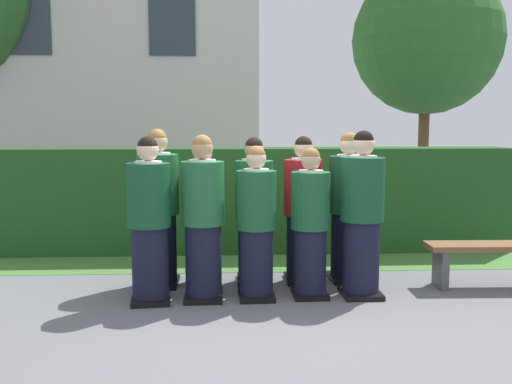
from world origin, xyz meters
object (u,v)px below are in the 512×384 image
(student_front_row_0, at_px, (149,224))
(student_front_row_2, at_px, (256,227))
(student_front_row_3, at_px, (310,226))
(student_rear_row_4, at_px, (348,210))
(student_rear_row_0, at_px, (159,212))
(student_front_row_1, at_px, (203,222))
(student_front_row_4, at_px, (362,218))
(student_in_red_blazer, at_px, (303,213))
(wooden_bench, at_px, (491,255))
(student_rear_row_1, at_px, (204,217))
(student_rear_row_2, at_px, (254,214))

(student_front_row_0, xyz_separation_m, student_front_row_2, (1.06, 0.06, -0.05))
(student_front_row_3, xyz_separation_m, student_rear_row_4, (0.51, 0.58, 0.07))
(student_rear_row_0, bearing_deg, student_front_row_1, -45.97)
(student_front_row_1, xyz_separation_m, student_front_row_4, (1.62, 0.03, 0.02))
(student_in_red_blazer, bearing_deg, student_rear_row_4, 2.91)
(wooden_bench, bearing_deg, student_front_row_2, -174.25)
(student_front_row_1, relative_size, student_rear_row_1, 1.06)
(student_front_row_4, relative_size, student_in_red_blazer, 1.04)
(student_rear_row_0, distance_m, student_in_red_blazer, 1.59)
(student_rear_row_0, relative_size, wooden_bench, 1.21)
(student_front_row_0, bearing_deg, wooden_bench, 4.98)
(student_front_row_2, distance_m, student_rear_row_1, 0.80)
(student_rear_row_1, relative_size, student_rear_row_4, 0.94)
(student_front_row_0, distance_m, student_front_row_1, 0.53)
(student_front_row_4, relative_size, wooden_bench, 1.20)
(student_front_row_2, relative_size, student_in_red_blazer, 0.95)
(student_front_row_3, relative_size, student_rear_row_1, 0.97)
(student_rear_row_0, bearing_deg, student_front_row_0, -92.21)
(student_rear_row_0, height_order, student_rear_row_2, student_rear_row_0)
(student_front_row_2, bearing_deg, wooden_bench, 5.75)
(student_front_row_1, relative_size, student_front_row_3, 1.09)
(student_front_row_0, height_order, student_front_row_3, student_front_row_0)
(student_front_row_0, relative_size, student_front_row_2, 1.06)
(student_rear_row_1, height_order, student_in_red_blazer, student_in_red_blazer)
(student_front_row_1, xyz_separation_m, student_rear_row_4, (1.59, 0.61, 0.01))
(student_front_row_0, relative_size, student_rear_row_0, 0.96)
(student_front_row_0, distance_m, student_front_row_4, 2.14)
(student_rear_row_4, bearing_deg, student_in_red_blazer, -177.09)
(student_front_row_2, relative_size, wooden_bench, 1.10)
(student_front_row_3, height_order, student_rear_row_1, student_rear_row_1)
(student_front_row_2, relative_size, student_rear_row_0, 0.90)
(student_rear_row_4, bearing_deg, student_rear_row_1, -178.60)
(student_front_row_2, relative_size, student_rear_row_1, 0.99)
(student_rear_row_2, xyz_separation_m, student_rear_row_4, (1.05, 0.02, 0.03))
(student_front_row_4, height_order, student_rear_row_4, student_front_row_4)
(student_front_row_3, bearing_deg, student_rear_row_4, 48.55)
(student_front_row_0, bearing_deg, student_in_red_blazer, 22.04)
(student_front_row_4, xyz_separation_m, student_rear_row_2, (-1.08, 0.56, -0.04))
(student_front_row_3, distance_m, student_rear_row_1, 1.23)
(student_front_row_1, height_order, student_rear_row_4, student_rear_row_4)
(student_rear_row_1, bearing_deg, student_front_row_2, -46.34)
(student_front_row_2, height_order, student_rear_row_4, student_rear_row_4)
(student_rear_row_2, xyz_separation_m, wooden_bench, (2.55, -0.34, -0.42))
(student_front_row_0, xyz_separation_m, student_front_row_3, (1.61, 0.10, -0.06))
(student_front_row_1, relative_size, student_rear_row_0, 0.97)
(student_front_row_1, distance_m, student_front_row_3, 1.09)
(student_rear_row_0, distance_m, student_rear_row_4, 2.10)
(student_front_row_0, relative_size, student_rear_row_2, 1.02)
(wooden_bench, bearing_deg, student_front_row_3, -173.89)
(student_rear_row_4, bearing_deg, wooden_bench, -13.54)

